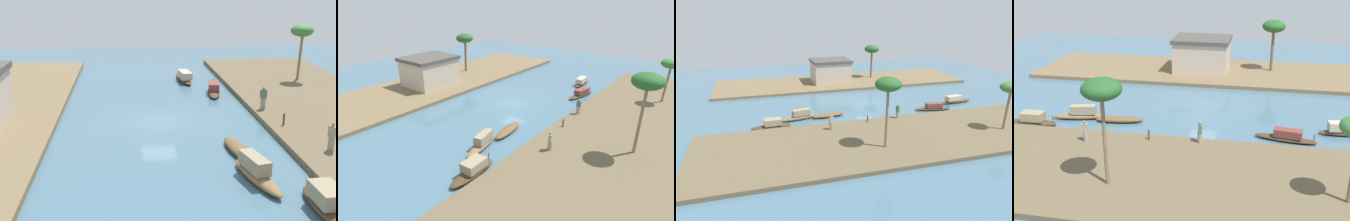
# 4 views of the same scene
# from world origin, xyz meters

# --- Properties ---
(river_water) EXTENTS (69.71, 69.71, 0.00)m
(river_water) POSITION_xyz_m (0.00, 0.00, 0.00)
(river_water) COLOR #476B7F
(river_water) RESTS_ON ground
(riverbank_left) EXTENTS (43.45, 11.94, 0.40)m
(riverbank_left) POSITION_xyz_m (0.00, -13.13, 0.20)
(riverbank_left) COLOR brown
(riverbank_left) RESTS_ON ground
(riverbank_right) EXTENTS (43.45, 11.94, 0.40)m
(riverbank_right) POSITION_xyz_m (0.00, 13.13, 0.20)
(riverbank_right) COLOR brown
(riverbank_right) RESTS_ON ground
(sampan_with_tall_canopy) EXTENTS (4.95, 1.85, 0.97)m
(sampan_with_tall_canopy) POSITION_xyz_m (7.36, -5.50, 0.37)
(sampan_with_tall_canopy) COLOR #47331E
(sampan_with_tall_canopy) RESTS_ON river_water
(sampan_foreground) EXTENTS (4.25, 1.61, 0.51)m
(sampan_foreground) POSITION_xyz_m (-6.68, -4.20, 0.26)
(sampan_foreground) COLOR brown
(sampan_foreground) RESTS_ON river_water
(sampan_near_left_bank) EXTENTS (5.04, 1.53, 1.10)m
(sampan_near_left_bank) POSITION_xyz_m (12.17, -3.47, 0.44)
(sampan_near_left_bank) COLOR brown
(sampan_near_left_bank) RESTS_ON river_water
(sampan_open_hull) EXTENTS (4.65, 1.87, 1.26)m
(sampan_open_hull) POSITION_xyz_m (-10.28, -4.13, 0.48)
(sampan_open_hull) COLOR brown
(sampan_open_hull) RESTS_ON river_water
(sampan_downstream_large) EXTENTS (4.51, 1.40, 1.20)m
(sampan_downstream_large) POSITION_xyz_m (-13.74, -6.32, 0.46)
(sampan_downstream_large) COLOR #47331E
(sampan_downstream_large) RESTS_ON river_water
(person_on_near_bank) EXTENTS (0.52, 0.49, 1.66)m
(person_on_near_bank) POSITION_xyz_m (-7.60, -9.32, 1.12)
(person_on_near_bank) COLOR gray
(person_on_near_bank) RESTS_ON riverbank_left
(person_by_mooring) EXTENTS (0.47, 0.50, 1.71)m
(person_by_mooring) POSITION_xyz_m (0.93, -7.97, 1.14)
(person_by_mooring) COLOR gray
(person_by_mooring) RESTS_ON riverbank_left
(mooring_post) EXTENTS (0.14, 0.14, 0.81)m
(mooring_post) POSITION_xyz_m (-2.98, -8.19, 0.80)
(mooring_post) COLOR #4C3823
(mooring_post) RESTS_ON riverbank_left
(palm_tree_left_near) EXTENTS (2.40, 2.40, 6.79)m
(palm_tree_left_near) POSITION_xyz_m (-3.74, -15.08, 6.39)
(palm_tree_left_near) COLOR #7F6647
(palm_tree_left_near) RESTS_ON riverbank_left
(palm_tree_left_far) EXTENTS (2.12, 2.12, 5.27)m
(palm_tree_left_far) POSITION_xyz_m (10.51, -14.51, 4.95)
(palm_tree_left_far) COLOR #7F6647
(palm_tree_left_far) RESTS_ON riverbank_left
(palm_tree_right_tall) EXTENTS (2.67, 2.67, 6.09)m
(palm_tree_right_tall) POSITION_xyz_m (6.15, 14.27, 5.60)
(palm_tree_right_tall) COLOR brown
(palm_tree_right_tall) RESTS_ON riverbank_right
(riverside_building) EXTENTS (6.66, 5.76, 3.97)m
(riverside_building) POSITION_xyz_m (-2.08, 13.08, 2.41)
(riverside_building) COLOR #C6B29E
(riverside_building) RESTS_ON riverbank_right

